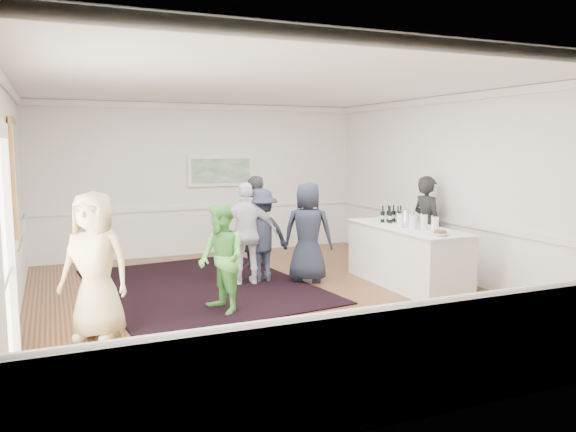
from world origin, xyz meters
name	(u,v)px	position (x,y,z in m)	size (l,w,h in m)	color
floor	(270,299)	(0.00, 0.00, 0.00)	(8.00, 8.00, 0.00)	brown
ceiling	(269,85)	(0.00, 0.00, 3.20)	(7.00, 8.00, 0.02)	white
wall_left	(7,204)	(-3.50, 0.00, 1.60)	(0.02, 8.00, 3.20)	white
wall_right	(459,188)	(3.50, 0.00, 1.60)	(0.02, 8.00, 3.20)	white
wall_back	(202,179)	(0.00, 4.00, 1.60)	(7.00, 0.02, 3.20)	white
wall_front	(442,234)	(0.00, -4.00, 1.60)	(7.00, 0.02, 3.20)	white
wainscoting	(270,267)	(0.00, 0.00, 0.50)	(7.00, 8.00, 1.00)	white
mirror	(16,182)	(-3.45, 1.30, 1.80)	(0.05, 1.25, 1.85)	#C48939
doorway	(1,243)	(-3.45, -1.90, 1.42)	(0.10, 1.78, 2.56)	white
landscape_painting	(221,171)	(0.40, 3.95, 1.78)	(1.44, 0.06, 0.66)	white
area_rug	(201,286)	(-0.77, 1.18, 0.01)	(3.25, 4.27, 0.02)	black
serving_table	(407,256)	(2.42, -0.07, 0.50)	(0.93, 2.45, 0.99)	white
bartender	(427,226)	(3.20, 0.45, 0.89)	(0.65, 0.43, 1.79)	black
guest_tan	(95,265)	(-2.55, -0.75, 0.90)	(0.88, 0.57, 1.79)	tan
guest_green	(222,259)	(-0.86, -0.36, 0.77)	(0.75, 0.58, 1.54)	#5ABD4B
guest_lilac	(247,234)	(-0.01, 1.03, 0.86)	(1.01, 0.42, 1.72)	silver
guest_dark_a	(261,236)	(0.26, 1.11, 0.80)	(1.03, 0.59, 1.60)	#1E2332
guest_dark_b	(254,222)	(0.54, 2.24, 0.88)	(0.64, 0.42, 1.76)	black
guest_navy	(308,232)	(1.01, 0.81, 0.86)	(0.84, 0.54, 1.71)	#1E2332
wine_bottles	(392,213)	(2.46, 0.46, 1.15)	(0.39, 0.22, 0.31)	black
juice_pitchers	(418,222)	(2.40, -0.37, 1.11)	(0.41, 0.64, 0.24)	#68AB3D
ice_bucket	(407,218)	(2.53, 0.13, 1.11)	(0.26, 0.26, 0.24)	silver
nut_bowl	(440,233)	(2.31, -1.05, 1.03)	(0.26, 0.26, 0.07)	white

